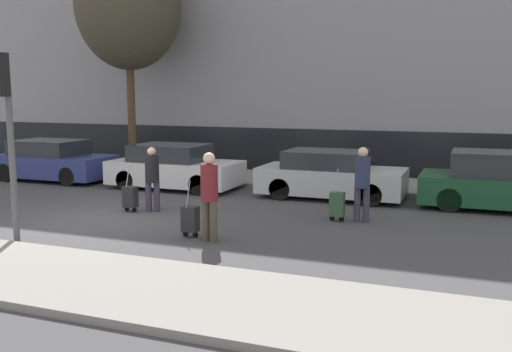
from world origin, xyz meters
TOP-DOWN VIEW (x-y plane):
  - ground_plane at (0.00, 0.00)m, footprint 80.00×80.00m
  - sidewalk_far at (0.00, 7.00)m, footprint 28.00×3.00m
  - parked_car_0 at (-5.18, 4.49)m, footprint 4.04×1.84m
  - parked_car_1 at (-0.58, 4.53)m, footprint 3.94×1.87m
  - parked_car_2 at (4.25, 4.69)m, footprint 3.98×1.81m
  - parked_car_3 at (8.64, 4.69)m, footprint 4.02×1.83m
  - pedestrian_left at (0.65, 1.27)m, footprint 0.34×0.34m
  - trolley_left at (0.15, 1.06)m, footprint 0.34×0.29m
  - pedestrian_center at (3.20, -0.78)m, footprint 0.34×0.34m
  - trolley_center at (2.68, -0.61)m, footprint 0.34×0.29m
  - pedestrian_right at (5.64, 2.02)m, footprint 0.34×0.34m
  - trolley_right at (5.11, 1.90)m, footprint 0.34×0.29m
  - traffic_light at (-0.25, -2.36)m, footprint 0.28×0.47m
  - parked_bicycle at (4.24, 7.18)m, footprint 1.77×0.06m
  - bare_tree_near_crossing at (-3.76, 7.10)m, footprint 3.73×3.73m

SIDE VIEW (x-z plane):
  - ground_plane at x=0.00m, z-range 0.00..0.00m
  - sidewalk_far at x=0.00m, z-range 0.00..0.12m
  - trolley_left at x=0.15m, z-range -0.21..0.96m
  - trolley_center at x=2.68m, z-range -0.21..0.96m
  - trolley_right at x=5.11m, z-range -0.21..0.99m
  - parked_bicycle at x=4.24m, z-range 0.01..0.97m
  - parked_car_2 at x=4.25m, z-range -0.03..1.28m
  - parked_car_0 at x=-5.18m, z-range -0.04..1.30m
  - parked_car_1 at x=-0.58m, z-range -0.04..1.30m
  - parked_car_3 at x=8.64m, z-range -0.05..1.40m
  - pedestrian_left at x=0.65m, z-range 0.10..1.69m
  - pedestrian_right at x=5.64m, z-range 0.12..1.82m
  - pedestrian_center at x=3.20m, z-range 0.12..1.89m
  - traffic_light at x=-0.25m, z-range 0.78..4.41m
  - bare_tree_near_crossing at x=-3.76m, z-range 1.89..10.03m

